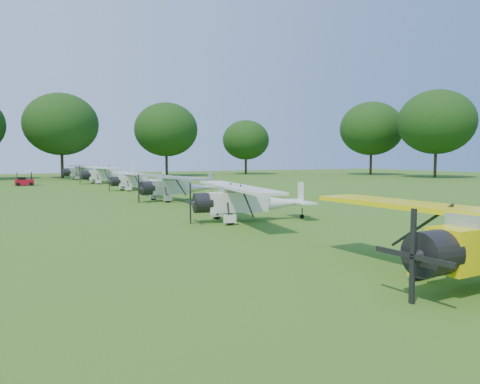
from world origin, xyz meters
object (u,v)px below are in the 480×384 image
object	(u,v)px
aircraft_4	(175,185)
aircraft_5	(137,179)
golf_cart	(24,181)
aircraft_7	(85,171)
aircraft_6	(107,173)
aircraft_3	(246,198)

from	to	relation	value
aircraft_4	aircraft_5	distance (m)	11.83
aircraft_5	aircraft_4	bearing A→B (deg)	-94.24
aircraft_4	golf_cart	size ratio (longest dim) A/B	5.23
aircraft_5	golf_cart	bearing A→B (deg)	122.86
aircraft_5	aircraft_7	distance (m)	24.70
aircraft_4	aircraft_7	size ratio (longest dim) A/B	0.93
aircraft_4	golf_cart	world-z (taller)	aircraft_4
aircraft_7	aircraft_5	bearing A→B (deg)	-88.92
aircraft_6	aircraft_5	bearing A→B (deg)	-93.74
aircraft_6	aircraft_7	size ratio (longest dim) A/B	1.00
aircraft_4	aircraft_7	xyz separation A→B (m)	(-0.54, 36.51, 0.10)
aircraft_5	aircraft_7	bearing A→B (deg)	88.95
golf_cart	aircraft_5	bearing A→B (deg)	-53.31
aircraft_5	golf_cart	world-z (taller)	aircraft_5
aircraft_3	aircraft_7	world-z (taller)	aircraft_7
aircraft_3	aircraft_5	bearing A→B (deg)	97.29
aircraft_4	aircraft_7	world-z (taller)	aircraft_7
aircraft_6	aircraft_7	distance (m)	11.53
aircraft_4	golf_cart	xyz separation A→B (m)	(-9.09, 24.81, -0.62)
aircraft_6	golf_cart	size ratio (longest dim) A/B	5.68
golf_cart	aircraft_6	bearing A→B (deg)	2.14
aircraft_3	aircraft_7	distance (m)	48.83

